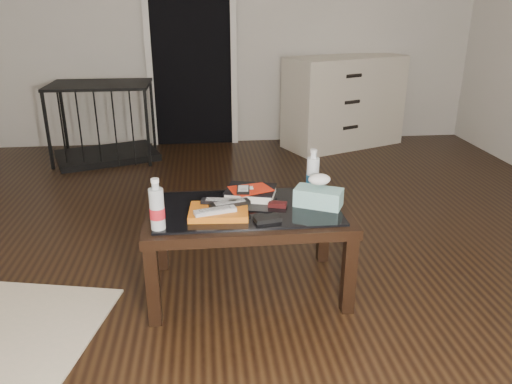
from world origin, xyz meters
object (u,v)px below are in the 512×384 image
coffee_table (248,219)px  water_bottle_right (313,171)px  water_bottle_left (157,204)px  dresser (344,102)px  textbook (251,192)px  pet_crate (105,135)px  tissue_box (318,197)px

coffee_table → water_bottle_right: bearing=25.3°
water_bottle_left → water_bottle_right: (0.78, 0.37, 0.00)m
dresser → textbook: (-1.20, -2.52, 0.03)m
pet_crate → textbook: bearing=-82.7°
coffee_table → water_bottle_left: (-0.42, -0.20, 0.18)m
water_bottle_left → tissue_box: bearing=13.2°
water_bottle_left → pet_crate: bearing=105.1°
dresser → water_bottle_right: 2.64m
coffee_table → pet_crate: 2.69m
water_bottle_left → water_bottle_right: 0.87m
textbook → water_bottle_left: bearing=-127.1°
dresser → coffee_table: bearing=-137.4°
textbook → water_bottle_right: 0.35m
water_bottle_left → water_bottle_right: bearing=25.3°
water_bottle_left → coffee_table: bearing=25.2°
coffee_table → dresser: size_ratio=0.77×
coffee_table → tissue_box: 0.37m
water_bottle_left → textbook: bearing=37.0°
water_bottle_left → tissue_box: water_bottle_left is taller
dresser → tissue_box: (-0.87, -2.68, 0.06)m
coffee_table → dresser: bearing=65.2°
pet_crate → water_bottle_right: bearing=-76.1°
textbook → water_bottle_right: bearing=21.1°
pet_crate → tissue_box: size_ratio=4.56×
tissue_box → coffee_table: bearing=-155.4°
tissue_box → textbook: bearing=-178.9°
water_bottle_right → tissue_box: size_ratio=1.03×
tissue_box → pet_crate: bearing=148.4°
coffee_table → tissue_box: size_ratio=4.35×
pet_crate → textbook: pet_crate is taller
textbook → water_bottle_right: (0.33, 0.03, 0.10)m
pet_crate → textbook: 2.58m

